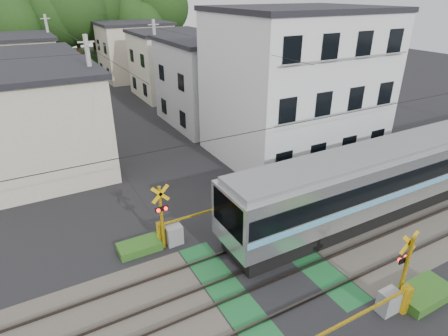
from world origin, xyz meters
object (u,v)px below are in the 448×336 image
crossing_signal_far (171,230)px  crossing_signal_near (393,296)px  pedestrian (90,88)px  apartment_block (295,85)px

crossing_signal_far → crossing_signal_near: bearing=-54.7°
crossing_signal_far → pedestrian: bearing=86.0°
apartment_block → pedestrian: apartment_block is taller
crossing_signal_far → apartment_block: apartment_block is taller
pedestrian → apartment_block: bearing=117.2°
apartment_block → pedestrian: 24.05m
crossing_signal_far → apartment_block: 13.14m
crossing_signal_far → apartment_block: size_ratio=0.46×
crossing_signal_far → apartment_block: bearing=27.8°
apartment_block → pedestrian: size_ratio=5.79×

